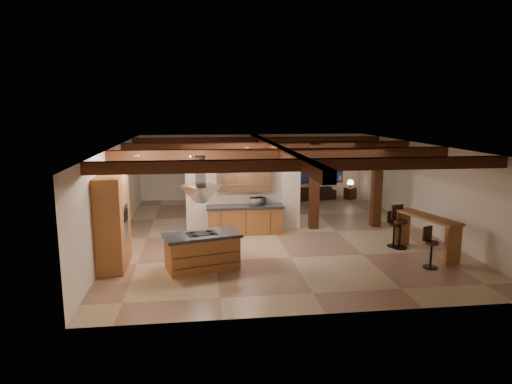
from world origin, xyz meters
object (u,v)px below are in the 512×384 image
Objects in this scene: kitchen_island at (202,251)px; dining_table at (251,209)px; bar_counter at (426,229)px; sofa at (313,193)px.

kitchen_island reaches higher than dining_table.
sofa is at bearing 98.12° from bar_counter.
dining_table is 0.86× the size of sofa.
dining_table is 0.77× the size of bar_counter.
kitchen_island is at bearing -117.41° from dining_table.
sofa is at bearing 59.29° from kitchen_island.
kitchen_island is 9.87m from sofa.
kitchen_island reaches higher than sofa.
sofa is 8.26m from bar_counter.
bar_counter is at bearing 2.92° from kitchen_island.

